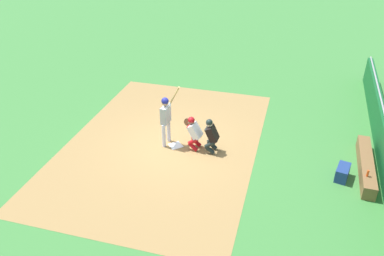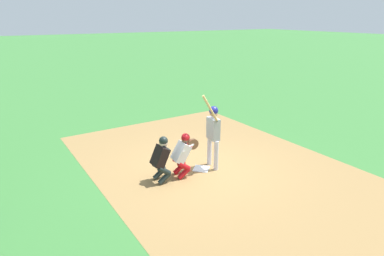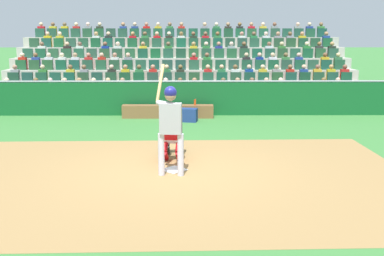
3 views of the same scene
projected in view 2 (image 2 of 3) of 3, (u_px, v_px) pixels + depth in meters
name	position (u px, v px, depth m)	size (l,w,h in m)	color
ground_plane	(201.00, 169.00, 9.59)	(160.00, 160.00, 0.00)	#3A7937
infield_dirt_patch	(215.00, 165.00, 9.83)	(9.89, 6.77, 0.01)	#997545
home_plate_marker	(201.00, 169.00, 9.58)	(0.44, 0.44, 0.02)	white
batter_at_plate	(213.00, 130.00, 9.34)	(0.58, 0.63, 2.27)	silver
catcher_crouching	(183.00, 153.00, 8.97)	(0.49, 0.71, 1.26)	#B71118
home_plate_umpire	(161.00, 157.00, 8.68)	(0.46, 0.47, 1.28)	black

